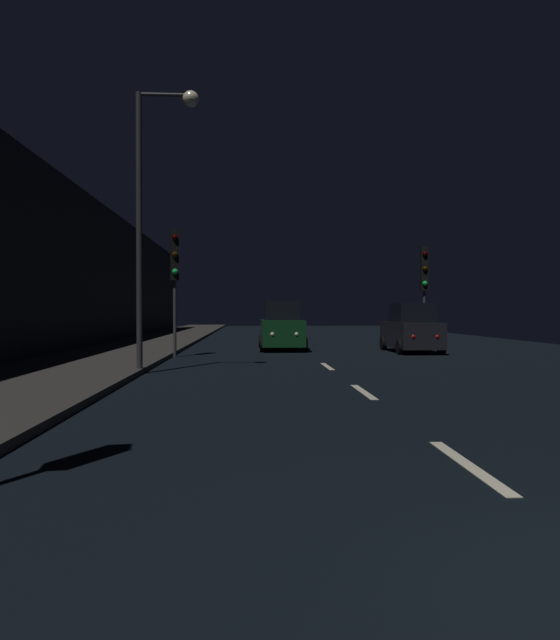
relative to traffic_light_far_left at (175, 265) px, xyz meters
The scene contains 9 objects.
ground 8.77m from the traffic_light_far_left, 49.96° to the left, with size 27.37×84.00×0.02m, color black.
sidewalk_left 7.40m from the traffic_light_far_left, 110.49° to the left, with size 4.40×84.00×0.15m, color #33302D.
building_facade_left 5.58m from the traffic_light_far_left, 151.48° to the left, with size 0.80×63.00×7.08m, color black.
lane_centerline 6.29m from the traffic_light_far_left, 10.17° to the right, with size 0.16×30.68×0.01m.
traffic_light_far_left is the anchor object (origin of this frame).
traffic_light_far_right 10.77m from the traffic_light_far_left, 15.76° to the left, with size 0.35×0.48×4.50m.
streetlamp_overhead 5.99m from the traffic_light_far_left, 87.68° to the right, with size 1.70×0.44×7.70m.
car_approaching_headlights 6.31m from the traffic_light_far_left, 43.54° to the left, with size 1.99×4.31×2.17m.
car_parked_right_far 10.12m from the traffic_light_far_left, 12.71° to the left, with size 1.88×4.07×2.05m.
Camera 1 is at (-2.39, -3.11, 1.69)m, focal length 32.04 mm.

